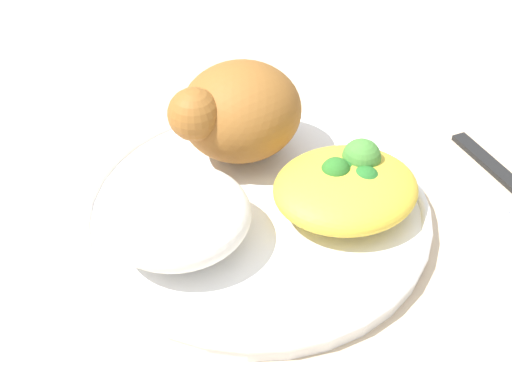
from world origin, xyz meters
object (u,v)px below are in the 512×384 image
rice_pile (177,215)px  fork (486,187)px  plate (256,209)px  mac_cheese_with_broccoli (347,185)px  roasted_chicken (237,112)px

rice_pile → fork: (-0.24, 0.02, -0.03)m
plate → mac_cheese_with_broccoli: bearing=159.2°
plate → rice_pile: bearing=14.8°
plate → fork: 0.18m
plate → mac_cheese_with_broccoli: size_ratio=2.42×
rice_pile → fork: rice_pile is taller
roasted_chicken → mac_cheese_with_broccoli: roasted_chicken is taller
plate → mac_cheese_with_broccoli: (-0.06, 0.02, 0.02)m
roasted_chicken → rice_pile: roasted_chicken is taller
mac_cheese_with_broccoli → fork: (-0.12, 0.01, -0.03)m
fork → mac_cheese_with_broccoli: bearing=-4.8°
fork → rice_pile: bearing=-4.0°
fork → roasted_chicken: bearing=-28.9°
roasted_chicken → mac_cheese_with_broccoli: size_ratio=1.01×
plate → fork: bearing=169.6°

